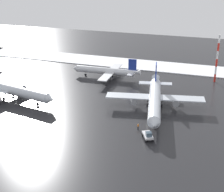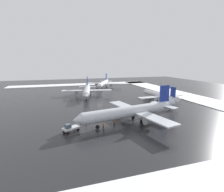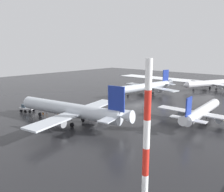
{
  "view_description": "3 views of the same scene",
  "coord_description": "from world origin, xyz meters",
  "px_view_note": "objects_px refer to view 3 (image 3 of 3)",
  "views": [
    {
      "loc": [
        -53.47,
        96.15,
        44.06
      ],
      "look_at": [
        -22.17,
        3.48,
        5.41
      ],
      "focal_mm": 55.0,
      "sensor_mm": 36.0,
      "label": 1
    },
    {
      "loc": [
        -84.1,
        19.76,
        19.31
      ],
      "look_at": [
        -12.52,
        -2.58,
        4.63
      ],
      "focal_mm": 28.0,
      "sensor_mm": 36.0,
      "label": 2
    },
    {
      "loc": [
        -69.07,
        -48.11,
        19.2
      ],
      "look_at": [
        -16.29,
        -1.14,
        4.48
      ],
      "focal_mm": 35.0,
      "sensor_mm": 36.0,
      "label": 3
    }
  ],
  "objects_px": {
    "airplane_parked_starboard": "(71,110)",
    "ground_crew_by_nose_gear": "(58,115)",
    "ground_crew_beside_wing": "(46,109)",
    "pushback_tug": "(27,108)",
    "ground_crew_mid_apron": "(43,114)",
    "airplane_foreground_jet": "(147,87)",
    "airplane_distant_tail": "(202,111)",
    "airplane_far_rear": "(211,83)",
    "antenna_mast": "(146,148)"
  },
  "relations": [
    {
      "from": "pushback_tug",
      "to": "ground_crew_beside_wing",
      "type": "distance_m",
      "value": 6.44
    },
    {
      "from": "airplane_parked_starboard",
      "to": "ground_crew_by_nose_gear",
      "type": "relative_size",
      "value": 22.05
    },
    {
      "from": "airplane_parked_starboard",
      "to": "antenna_mast",
      "type": "distance_m",
      "value": 38.46
    },
    {
      "from": "ground_crew_by_nose_gear",
      "to": "airplane_distant_tail",
      "type": "bearing_deg",
      "value": 123.68
    },
    {
      "from": "airplane_parked_starboard",
      "to": "ground_crew_mid_apron",
      "type": "distance_m",
      "value": 10.71
    },
    {
      "from": "airplane_foreground_jet",
      "to": "ground_crew_beside_wing",
      "type": "relative_size",
      "value": 20.14
    },
    {
      "from": "airplane_parked_starboard",
      "to": "airplane_foreground_jet",
      "type": "distance_m",
      "value": 48.08
    },
    {
      "from": "airplane_far_rear",
      "to": "ground_crew_beside_wing",
      "type": "bearing_deg",
      "value": 7.39
    },
    {
      "from": "airplane_distant_tail",
      "to": "ground_crew_mid_apron",
      "type": "xyz_separation_m",
      "value": [
        -27.48,
        35.74,
        -1.84
      ]
    },
    {
      "from": "ground_crew_beside_wing",
      "to": "ground_crew_by_nose_gear",
      "type": "relative_size",
      "value": 1.0
    },
    {
      "from": "airplane_far_rear",
      "to": "pushback_tug",
      "type": "xyz_separation_m",
      "value": [
        -80.71,
        30.54,
        -1.99
      ]
    },
    {
      "from": "airplane_parked_starboard",
      "to": "airplane_foreground_jet",
      "type": "height_order",
      "value": "airplane_parked_starboard"
    },
    {
      "from": "airplane_distant_tail",
      "to": "pushback_tug",
      "type": "height_order",
      "value": "airplane_distant_tail"
    },
    {
      "from": "ground_crew_by_nose_gear",
      "to": "antenna_mast",
      "type": "relative_size",
      "value": 0.09
    },
    {
      "from": "ground_crew_mid_apron",
      "to": "ground_crew_beside_wing",
      "type": "relative_size",
      "value": 1.0
    },
    {
      "from": "airplane_distant_tail",
      "to": "ground_crew_beside_wing",
      "type": "height_order",
      "value": "airplane_distant_tail"
    },
    {
      "from": "pushback_tug",
      "to": "antenna_mast",
      "type": "distance_m",
      "value": 56.29
    },
    {
      "from": "airplane_distant_tail",
      "to": "ground_crew_by_nose_gear",
      "type": "height_order",
      "value": "airplane_distant_tail"
    },
    {
      "from": "airplane_distant_tail",
      "to": "ground_crew_beside_wing",
      "type": "bearing_deg",
      "value": 118.13
    },
    {
      "from": "airplane_foreground_jet",
      "to": "ground_crew_beside_wing",
      "type": "distance_m",
      "value": 46.82
    },
    {
      "from": "airplane_far_rear",
      "to": "antenna_mast",
      "type": "xyz_separation_m",
      "value": [
        -94.79,
        -23.37,
        5.98
      ]
    },
    {
      "from": "airplane_parked_starboard",
      "to": "ground_crew_beside_wing",
      "type": "xyz_separation_m",
      "value": [
        1.52,
        14.58,
        -2.75
      ]
    },
    {
      "from": "airplane_parked_starboard",
      "to": "airplane_foreground_jet",
      "type": "relative_size",
      "value": 1.1
    },
    {
      "from": "airplane_parked_starboard",
      "to": "ground_crew_by_nose_gear",
      "type": "height_order",
      "value": "airplane_parked_starboard"
    },
    {
      "from": "ground_crew_beside_wing",
      "to": "antenna_mast",
      "type": "distance_m",
      "value": 52.75
    },
    {
      "from": "airplane_distant_tail",
      "to": "pushback_tug",
      "type": "relative_size",
      "value": 5.62
    },
    {
      "from": "antenna_mast",
      "to": "airplane_far_rear",
      "type": "bearing_deg",
      "value": 13.85
    },
    {
      "from": "ground_crew_by_nose_gear",
      "to": "airplane_foreground_jet",
      "type": "bearing_deg",
      "value": 176.18
    },
    {
      "from": "ground_crew_mid_apron",
      "to": "ground_crew_beside_wing",
      "type": "bearing_deg",
      "value": -102.79
    },
    {
      "from": "airplane_parked_starboard",
      "to": "ground_crew_beside_wing",
      "type": "distance_m",
      "value": 14.92
    },
    {
      "from": "airplane_parked_starboard",
      "to": "airplane_far_rear",
      "type": "height_order",
      "value": "airplane_parked_starboard"
    },
    {
      "from": "airplane_distant_tail",
      "to": "antenna_mast",
      "type": "relative_size",
      "value": 1.55
    },
    {
      "from": "airplane_foreground_jet",
      "to": "ground_crew_by_nose_gear",
      "type": "distance_m",
      "value": 47.69
    },
    {
      "from": "airplane_far_rear",
      "to": "airplane_foreground_jet",
      "type": "bearing_deg",
      "value": -4.18
    },
    {
      "from": "airplane_far_rear",
      "to": "ground_crew_by_nose_gear",
      "type": "relative_size",
      "value": 18.21
    },
    {
      "from": "airplane_foreground_jet",
      "to": "airplane_far_rear",
      "type": "height_order",
      "value": "airplane_foreground_jet"
    },
    {
      "from": "airplane_far_rear",
      "to": "ground_crew_beside_wing",
      "type": "distance_m",
      "value": 80.88
    },
    {
      "from": "airplane_foreground_jet",
      "to": "ground_crew_mid_apron",
      "type": "relative_size",
      "value": 20.14
    },
    {
      "from": "ground_crew_beside_wing",
      "to": "pushback_tug",
      "type": "bearing_deg",
      "value": -162.82
    },
    {
      "from": "airplane_parked_starboard",
      "to": "ground_crew_by_nose_gear",
      "type": "xyz_separation_m",
      "value": [
        -0.01,
        5.94,
        -2.75
      ]
    },
    {
      "from": "airplane_far_rear",
      "to": "airplane_distant_tail",
      "type": "distance_m",
      "value": 55.15
    },
    {
      "from": "airplane_far_rear",
      "to": "pushback_tug",
      "type": "height_order",
      "value": "airplane_far_rear"
    },
    {
      "from": "airplane_foreground_jet",
      "to": "airplane_distant_tail",
      "type": "height_order",
      "value": "airplane_foreground_jet"
    },
    {
      "from": "antenna_mast",
      "to": "ground_crew_by_nose_gear",
      "type": "bearing_deg",
      "value": 67.65
    },
    {
      "from": "antenna_mast",
      "to": "ground_crew_mid_apron",
      "type": "bearing_deg",
      "value": 72.29
    },
    {
      "from": "ground_crew_beside_wing",
      "to": "airplane_far_rear",
      "type": "bearing_deg",
      "value": 50.52
    },
    {
      "from": "airplane_far_rear",
      "to": "pushback_tug",
      "type": "distance_m",
      "value": 86.32
    },
    {
      "from": "airplane_parked_starboard",
      "to": "ground_crew_mid_apron",
      "type": "height_order",
      "value": "airplane_parked_starboard"
    },
    {
      "from": "pushback_tug",
      "to": "ground_crew_mid_apron",
      "type": "height_order",
      "value": "pushback_tug"
    },
    {
      "from": "airplane_foreground_jet",
      "to": "airplane_distant_tail",
      "type": "xyz_separation_m",
      "value": [
        -22.51,
        -32.41,
        -0.58
      ]
    }
  ]
}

